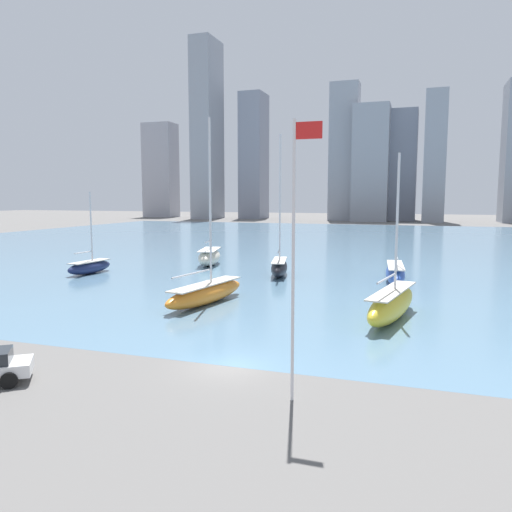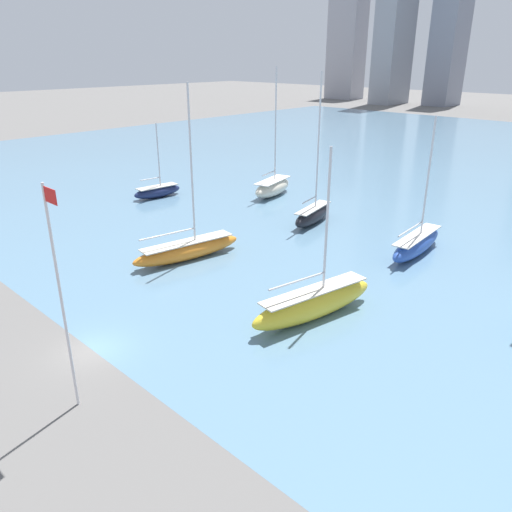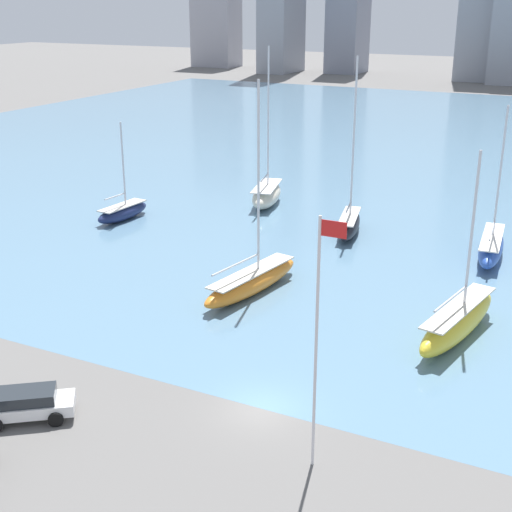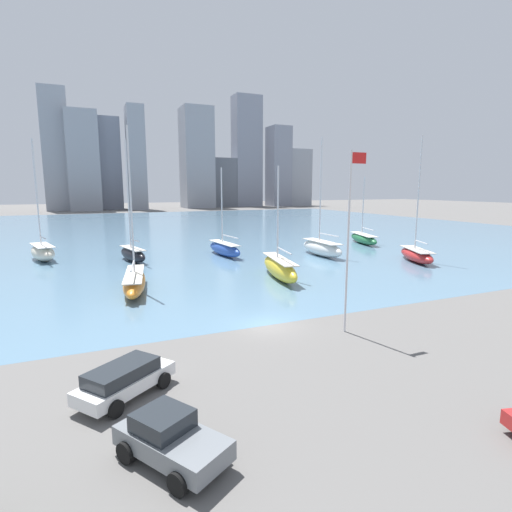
{
  "view_description": "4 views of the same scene",
  "coord_description": "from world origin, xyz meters",
  "px_view_note": "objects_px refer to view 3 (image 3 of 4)",
  "views": [
    {
      "loc": [
        9.42,
        -23.62,
        8.87
      ],
      "look_at": [
        -4.23,
        17.11,
        3.78
      ],
      "focal_mm": 35.0,
      "sensor_mm": 36.0,
      "label": 1
    },
    {
      "loc": [
        26.18,
        -12.3,
        17.34
      ],
      "look_at": [
        5.68,
        9.04,
        5.39
      ],
      "focal_mm": 35.0,
      "sensor_mm": 36.0,
      "label": 2
    },
    {
      "loc": [
        14.37,
        -29.34,
        20.43
      ],
      "look_at": [
        -6.25,
        11.93,
        3.72
      ],
      "focal_mm": 50.0,
      "sensor_mm": 36.0,
      "label": 3
    },
    {
      "loc": [
        -11.72,
        -24.62,
        9.68
      ],
      "look_at": [
        7.02,
        18.29,
        1.68
      ],
      "focal_mm": 28.0,
      "sensor_mm": 36.0,
      "label": 4
    }
  ],
  "objects_px": {
    "flag_pole": "(318,338)",
    "sailboat_yellow": "(458,321)",
    "sailboat_cream": "(267,194)",
    "sailboat_blue": "(491,246)",
    "sailboat_navy": "(123,212)",
    "parked_wagon_white": "(25,403)",
    "sailboat_black": "(349,223)",
    "sailboat_orange": "(252,281)"
  },
  "relations": [
    {
      "from": "sailboat_navy",
      "to": "sailboat_blue",
      "type": "xyz_separation_m",
      "value": [
        34.05,
        4.77,
        0.21
      ]
    },
    {
      "from": "sailboat_orange",
      "to": "parked_wagon_white",
      "type": "height_order",
      "value": "sailboat_orange"
    },
    {
      "from": "sailboat_yellow",
      "to": "sailboat_black",
      "type": "height_order",
      "value": "sailboat_black"
    },
    {
      "from": "sailboat_black",
      "to": "sailboat_blue",
      "type": "bearing_deg",
      "value": -15.65
    },
    {
      "from": "sailboat_cream",
      "to": "sailboat_orange",
      "type": "xyz_separation_m",
      "value": [
        9.34,
        -21.85,
        -0.19
      ]
    },
    {
      "from": "sailboat_yellow",
      "to": "sailboat_black",
      "type": "distance_m",
      "value": 21.6
    },
    {
      "from": "flag_pole",
      "to": "sailboat_orange",
      "type": "height_order",
      "value": "sailboat_orange"
    },
    {
      "from": "sailboat_orange",
      "to": "sailboat_black",
      "type": "xyz_separation_m",
      "value": [
        1.73,
        16.24,
        0.1
      ]
    },
    {
      "from": "flag_pole",
      "to": "sailboat_yellow",
      "type": "xyz_separation_m",
      "value": [
        3.2,
        16.26,
        -5.36
      ]
    },
    {
      "from": "sailboat_black",
      "to": "parked_wagon_white",
      "type": "bearing_deg",
      "value": -109.78
    },
    {
      "from": "sailboat_orange",
      "to": "sailboat_black",
      "type": "bearing_deg",
      "value": 93.27
    },
    {
      "from": "parked_wagon_white",
      "to": "sailboat_black",
      "type": "bearing_deg",
      "value": 136.09
    },
    {
      "from": "sailboat_navy",
      "to": "sailboat_yellow",
      "type": "distance_m",
      "value": 36.54
    },
    {
      "from": "sailboat_yellow",
      "to": "parked_wagon_white",
      "type": "distance_m",
      "value": 26.33
    },
    {
      "from": "sailboat_navy",
      "to": "sailboat_yellow",
      "type": "bearing_deg",
      "value": -13.92
    },
    {
      "from": "sailboat_blue",
      "to": "parked_wagon_white",
      "type": "height_order",
      "value": "sailboat_blue"
    },
    {
      "from": "sailboat_cream",
      "to": "sailboat_orange",
      "type": "relative_size",
      "value": 1.05
    },
    {
      "from": "sailboat_yellow",
      "to": "sailboat_black",
      "type": "relative_size",
      "value": 0.76
    },
    {
      "from": "sailboat_cream",
      "to": "sailboat_blue",
      "type": "bearing_deg",
      "value": -28.99
    },
    {
      "from": "flag_pole",
      "to": "sailboat_cream",
      "type": "xyz_separation_m",
      "value": [
        -21.17,
        38.88,
        -5.37
      ]
    },
    {
      "from": "sailboat_cream",
      "to": "sailboat_navy",
      "type": "bearing_deg",
      "value": -147.1
    },
    {
      "from": "flag_pole",
      "to": "sailboat_yellow",
      "type": "relative_size",
      "value": 1.01
    },
    {
      "from": "flag_pole",
      "to": "sailboat_blue",
      "type": "distance_m",
      "value": 33.15
    },
    {
      "from": "sailboat_blue",
      "to": "sailboat_cream",
      "type": "bearing_deg",
      "value": 160.1
    },
    {
      "from": "sailboat_cream",
      "to": "sailboat_blue",
      "type": "xyz_separation_m",
      "value": [
        23.76,
        -6.29,
        -0.12
      ]
    },
    {
      "from": "sailboat_blue",
      "to": "sailboat_black",
      "type": "height_order",
      "value": "sailboat_black"
    },
    {
      "from": "sailboat_cream",
      "to": "sailboat_black",
      "type": "height_order",
      "value": "sailboat_cream"
    },
    {
      "from": "parked_wagon_white",
      "to": "sailboat_yellow",
      "type": "bearing_deg",
      "value": 100.48
    },
    {
      "from": "sailboat_cream",
      "to": "sailboat_blue",
      "type": "distance_m",
      "value": 24.58
    },
    {
      "from": "sailboat_navy",
      "to": "parked_wagon_white",
      "type": "relative_size",
      "value": 1.92
    },
    {
      "from": "flag_pole",
      "to": "sailboat_black",
      "type": "bearing_deg",
      "value": 106.89
    },
    {
      "from": "sailboat_cream",
      "to": "sailboat_blue",
      "type": "height_order",
      "value": "sailboat_cream"
    },
    {
      "from": "sailboat_cream",
      "to": "sailboat_orange",
      "type": "distance_m",
      "value": 23.76
    },
    {
      "from": "sailboat_orange",
      "to": "sailboat_blue",
      "type": "distance_m",
      "value": 21.21
    },
    {
      "from": "sailboat_orange",
      "to": "sailboat_yellow",
      "type": "bearing_deg",
      "value": 6.42
    },
    {
      "from": "flag_pole",
      "to": "sailboat_navy",
      "type": "distance_m",
      "value": 42.38
    },
    {
      "from": "sailboat_yellow",
      "to": "parked_wagon_white",
      "type": "height_order",
      "value": "sailboat_yellow"
    },
    {
      "from": "sailboat_navy",
      "to": "sailboat_black",
      "type": "xyz_separation_m",
      "value": [
        21.36,
        5.45,
        0.24
      ]
    },
    {
      "from": "sailboat_navy",
      "to": "sailboat_orange",
      "type": "distance_m",
      "value": 22.4
    },
    {
      "from": "sailboat_blue",
      "to": "sailboat_orange",
      "type": "bearing_deg",
      "value": -137.89
    },
    {
      "from": "sailboat_orange",
      "to": "sailboat_yellow",
      "type": "distance_m",
      "value": 15.05
    },
    {
      "from": "sailboat_orange",
      "to": "sailboat_black",
      "type": "relative_size",
      "value": 0.97
    }
  ]
}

